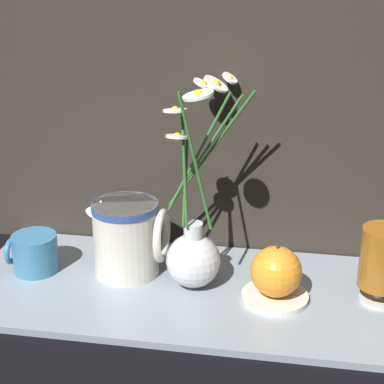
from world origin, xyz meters
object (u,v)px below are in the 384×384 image
object	(u,v)px
ceramic_pitcher	(128,235)
tea_glass	(382,260)
vase_with_flowers	(194,247)
orange_fruit	(276,272)
yellow_mug	(34,253)

from	to	relation	value
ceramic_pitcher	tea_glass	distance (m)	0.42
vase_with_flowers	ceramic_pitcher	bearing A→B (deg)	169.93
ceramic_pitcher	orange_fruit	bearing A→B (deg)	-10.78
vase_with_flowers	tea_glass	world-z (taller)	vase_with_flowers
vase_with_flowers	ceramic_pitcher	world-z (taller)	vase_with_flowers
vase_with_flowers	ceramic_pitcher	xyz separation A→B (m)	(-0.12, 0.02, 0.00)
ceramic_pitcher	yellow_mug	bearing A→B (deg)	-173.03
vase_with_flowers	tea_glass	distance (m)	0.31
vase_with_flowers	tea_glass	bearing A→B (deg)	-0.99
tea_glass	ceramic_pitcher	bearing A→B (deg)	176.44
vase_with_flowers	yellow_mug	world-z (taller)	vase_with_flowers
tea_glass	orange_fruit	distance (m)	0.17
ceramic_pitcher	orange_fruit	world-z (taller)	ceramic_pitcher
vase_with_flowers	tea_glass	size ratio (longest dim) A/B	2.69
tea_glass	orange_fruit	bearing A→B (deg)	-172.12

